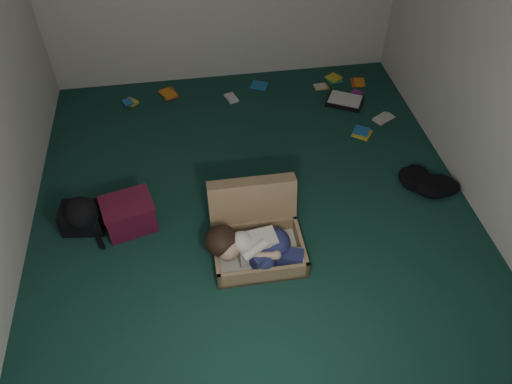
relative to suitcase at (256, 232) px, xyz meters
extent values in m
plane|color=#13382F|center=(0.04, 0.43, -0.16)|extent=(4.50, 4.50, 0.00)
plane|color=silver|center=(0.04, -1.82, 1.14)|extent=(4.50, 0.00, 4.50)
plane|color=silver|center=(2.04, 0.43, 1.14)|extent=(0.00, 4.50, 4.50)
cube|color=#9F7F57|center=(0.00, -0.15, -0.08)|extent=(0.75, 0.53, 0.17)
cube|color=silver|center=(0.00, -0.15, -0.12)|extent=(0.68, 0.47, 0.02)
cube|color=#9F7F57|center=(0.00, 0.20, 0.10)|extent=(0.75, 0.23, 0.55)
cube|color=white|center=(-0.02, -0.17, 0.02)|extent=(0.34, 0.22, 0.23)
sphere|color=tan|center=(-0.26, -0.20, 0.08)|extent=(0.20, 0.20, 0.20)
ellipsoid|color=black|center=(-0.30, -0.14, 0.12)|extent=(0.27, 0.28, 0.23)
ellipsoid|color=navy|center=(0.14, -0.16, 0.02)|extent=(0.24, 0.28, 0.23)
cube|color=navy|center=(0.05, -0.28, 0.00)|extent=(0.31, 0.23, 0.15)
cube|color=navy|center=(0.21, -0.29, -0.02)|extent=(0.28, 0.20, 0.12)
sphere|color=white|center=(0.31, -0.26, -0.04)|extent=(0.12, 0.12, 0.12)
sphere|color=white|center=(0.31, -0.33, -0.05)|extent=(0.11, 0.11, 0.11)
cylinder|color=tan|center=(0.03, -0.31, 0.06)|extent=(0.19, 0.06, 0.07)
cube|color=#571127|center=(-1.07, 0.38, -0.03)|extent=(0.48, 0.41, 0.28)
cube|color=#571127|center=(-1.07, 0.38, 0.12)|extent=(0.50, 0.44, 0.02)
cube|color=black|center=(1.34, 1.90, -0.14)|extent=(0.50, 0.46, 0.05)
cube|color=white|center=(1.34, 1.90, -0.11)|extent=(0.44, 0.40, 0.01)
cube|color=gold|center=(-1.11, 2.27, -0.15)|extent=(0.18, 0.14, 0.02)
cube|color=red|center=(-0.67, 2.38, -0.15)|extent=(0.23, 0.22, 0.02)
cube|color=silver|center=(0.05, 2.17, -0.15)|extent=(0.18, 0.21, 0.02)
cube|color=#1F67AB|center=(0.42, 2.38, -0.15)|extent=(0.19, 0.22, 0.02)
cube|color=orange|center=(1.15, 2.25, -0.15)|extent=(0.23, 0.21, 0.02)
cube|color=#238247|center=(1.35, 2.38, -0.15)|extent=(0.19, 0.15, 0.02)
cube|color=#8F237E|center=(1.52, 2.04, -0.15)|extent=(0.23, 0.22, 0.02)
cube|color=beige|center=(1.67, 1.52, -0.15)|extent=(0.17, 0.21, 0.02)
cube|color=gold|center=(1.36, 1.30, -0.15)|extent=(0.20, 0.22, 0.02)
cube|color=red|center=(1.60, 2.27, -0.15)|extent=(0.22, 0.20, 0.02)
camera|label=1|loc=(-0.42, -2.67, 3.23)|focal=35.00mm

